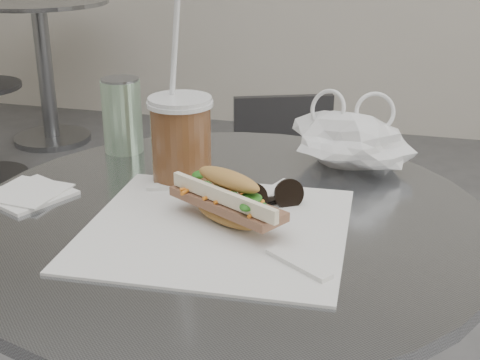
% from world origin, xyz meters
% --- Properties ---
extents(bg_table, '(0.70, 0.70, 0.74)m').
position_xyz_m(bg_table, '(-1.60, 2.40, 0.47)').
color(bg_table, slate).
rests_on(bg_table, ground).
extents(chair_far, '(0.37, 0.39, 0.67)m').
position_xyz_m(chair_far, '(-0.05, 1.01, 0.30)').
color(chair_far, '#313134').
rests_on(chair_far, ground).
extents(sandwich_paper, '(0.37, 0.35, 0.00)m').
position_xyz_m(sandwich_paper, '(0.00, 0.14, 0.74)').
color(sandwich_paper, white).
rests_on(sandwich_paper, cafe_table).
extents(banh_mi, '(0.23, 0.19, 0.08)m').
position_xyz_m(banh_mi, '(0.01, 0.16, 0.78)').
color(banh_mi, '#AF8F42').
rests_on(banh_mi, sandwich_paper).
extents(iced_coffee, '(0.10, 0.10, 0.30)m').
position_xyz_m(iced_coffee, '(-0.10, 0.30, 0.81)').
color(iced_coffee, brown).
rests_on(iced_coffee, cafe_table).
extents(sunglasses, '(0.10, 0.07, 0.05)m').
position_xyz_m(sunglasses, '(0.06, 0.23, 0.76)').
color(sunglasses, black).
rests_on(sunglasses, cafe_table).
extents(plastic_bag, '(0.20, 0.17, 0.09)m').
position_xyz_m(plastic_bag, '(0.15, 0.42, 0.79)').
color(plastic_bag, silver).
rests_on(plastic_bag, cafe_table).
extents(napkin_stack, '(0.15, 0.15, 0.01)m').
position_xyz_m(napkin_stack, '(-0.31, 0.18, 0.74)').
color(napkin_stack, white).
rests_on(napkin_stack, cafe_table).
extents(drink_can, '(0.07, 0.07, 0.13)m').
position_xyz_m(drink_can, '(-0.25, 0.41, 0.81)').
color(drink_can, '#5A9B61').
rests_on(drink_can, cafe_table).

